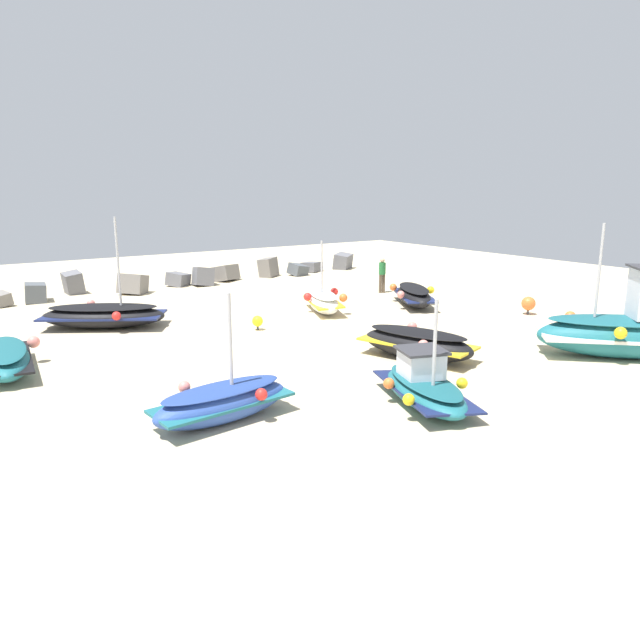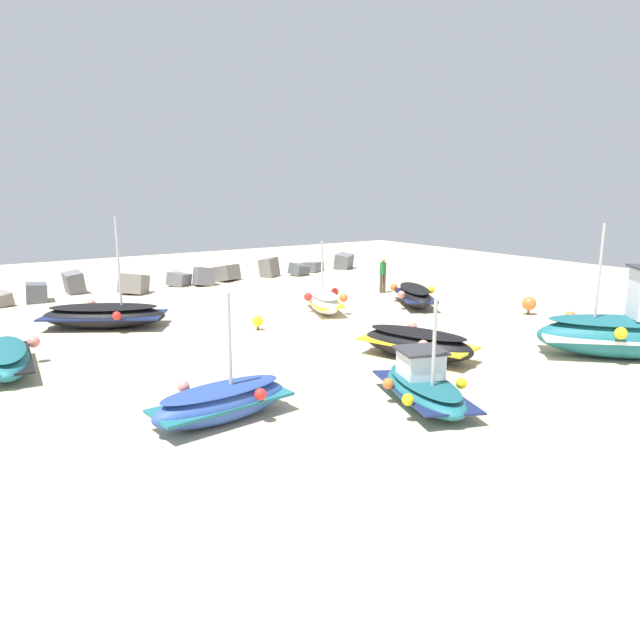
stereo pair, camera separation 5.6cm
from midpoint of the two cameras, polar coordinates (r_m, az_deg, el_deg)
ground_plane at (r=20.35m, az=-3.00°, el=-1.25°), size 51.30×51.30×0.00m
fishing_boat_0 at (r=23.66m, az=0.43°, el=1.81°), size 2.12×3.27×2.83m
fishing_boat_1 at (r=17.46m, az=9.38°, el=-2.20°), size 2.37×3.70×0.88m
fishing_boat_2 at (r=22.39m, az=-19.91°, el=0.45°), size 4.58×3.77×3.90m
fishing_boat_3 at (r=19.45m, az=27.51°, el=-0.85°), size 4.73×4.57×3.91m
fishing_boat_4 at (r=25.28m, az=9.06°, el=2.37°), size 2.89×3.74×0.81m
fishing_boat_5 at (r=12.91m, az=-9.23°, el=-7.74°), size 3.27×1.40×2.77m
fishing_boat_6 at (r=18.06m, az=-27.80°, el=-3.28°), size 1.93×3.69×0.82m
fishing_boat_7 at (r=13.93m, az=10.03°, el=-6.29°), size 2.38×3.53×2.57m
person_walking at (r=28.00m, az=6.10°, el=4.52°), size 0.32×0.32×1.65m
breakwater_rocks at (r=30.40m, az=-14.61°, el=3.81°), size 23.25×3.00×1.25m
mooring_buoy_0 at (r=20.78m, az=-5.91°, el=-0.11°), size 0.38×0.38×0.51m
mooring_buoy_1 at (r=24.54m, az=19.45°, el=1.48°), size 0.54×0.54×0.70m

